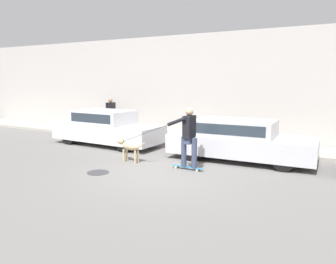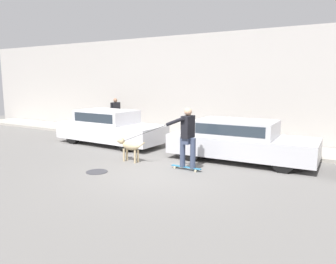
% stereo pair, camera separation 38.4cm
% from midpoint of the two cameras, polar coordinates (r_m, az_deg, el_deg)
% --- Properties ---
extents(ground_plane, '(36.00, 36.00, 0.00)m').
position_cam_midpoint_polar(ground_plane, '(9.29, 0.30, -7.10)').
color(ground_plane, slate).
extents(back_wall, '(32.00, 0.30, 4.57)m').
position_cam_midpoint_polar(back_wall, '(14.19, 12.32, 7.63)').
color(back_wall, '#B2ADA8').
rests_on(back_wall, ground_plane).
extents(sidewalk_curb, '(30.00, 2.01, 0.12)m').
position_cam_midpoint_polar(sidewalk_curb, '(13.32, 10.38, -2.02)').
color(sidewalk_curb, '#A39E93').
rests_on(sidewalk_curb, ground_plane).
extents(parked_car_0, '(4.63, 1.89, 1.38)m').
position_cam_midpoint_polar(parked_car_0, '(13.40, -9.31, 0.71)').
color(parked_car_0, black).
rests_on(parked_car_0, ground_plane).
extents(parked_car_1, '(4.65, 1.89, 1.32)m').
position_cam_midpoint_polar(parked_car_1, '(10.77, 13.44, -1.56)').
color(parked_car_1, black).
rests_on(parked_car_1, ground_plane).
extents(dog, '(1.11, 0.31, 0.74)m').
position_cam_midpoint_polar(dog, '(10.47, -5.71, -2.49)').
color(dog, tan).
rests_on(dog, ground_plane).
extents(skateboarder, '(2.83, 0.65, 1.81)m').
position_cam_midpoint_polar(skateboarder, '(9.37, 4.57, -0.53)').
color(skateboarder, beige).
rests_on(skateboarder, ground_plane).
extents(pedestrian_with_bag, '(0.31, 0.66, 1.58)m').
position_cam_midpoint_polar(pedestrian_with_bag, '(16.42, -8.40, 3.39)').
color(pedestrian_with_bag, '#28282D').
rests_on(pedestrian_with_bag, sidewalk_curb).
extents(manhole_cover, '(0.61, 0.61, 0.01)m').
position_cam_midpoint_polar(manhole_cover, '(9.53, -11.17, -6.82)').
color(manhole_cover, '#38383D').
rests_on(manhole_cover, ground_plane).
extents(fire_hydrant, '(0.18, 0.18, 0.69)m').
position_cam_midpoint_polar(fire_hydrant, '(15.84, -14.41, 0.70)').
color(fire_hydrant, gold).
rests_on(fire_hydrant, ground_plane).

